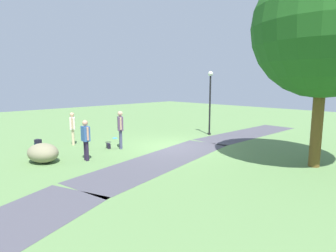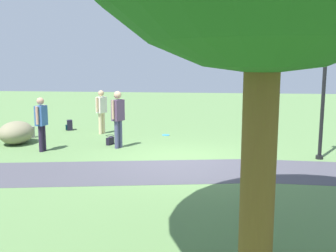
{
  "view_description": "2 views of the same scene",
  "coord_description": "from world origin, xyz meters",
  "px_view_note": "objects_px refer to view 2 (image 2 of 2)",
  "views": [
    {
      "loc": [
        9.43,
        9.34,
        3.07
      ],
      "look_at": [
        0.69,
        0.49,
        1.14
      ],
      "focal_mm": 29.91,
      "sensor_mm": 36.0,
      "label": 1
    },
    {
      "loc": [
        -0.95,
        10.34,
        2.65
      ],
      "look_at": [
        0.25,
        0.01,
        0.95
      ],
      "focal_mm": 41.83,
      "sensor_mm": 36.0,
      "label": 2
    }
  ],
  "objects_px": {
    "frisbee_on_grass": "(166,135)",
    "passerby_on_path": "(41,121)",
    "woman_with_handbag": "(118,115)",
    "man_near_boulder": "(101,109)",
    "spare_backpack_on_lawn": "(69,125)",
    "lawn_boulder": "(16,133)",
    "lamp_post": "(325,76)",
    "backpack_by_boulder": "(30,132)",
    "handbag_on_grass": "(110,140)"
  },
  "relations": [
    {
      "from": "lawn_boulder",
      "to": "lamp_post",
      "type": "bearing_deg",
      "value": 174.07
    },
    {
      "from": "man_near_boulder",
      "to": "spare_backpack_on_lawn",
      "type": "height_order",
      "value": "man_near_boulder"
    },
    {
      "from": "handbag_on_grass",
      "to": "spare_backpack_on_lawn",
      "type": "xyz_separation_m",
      "value": [
        2.31,
        -2.49,
        0.05
      ]
    },
    {
      "from": "woman_with_handbag",
      "to": "handbag_on_grass",
      "type": "bearing_deg",
      "value": -49.03
    },
    {
      "from": "spare_backpack_on_lawn",
      "to": "frisbee_on_grass",
      "type": "distance_m",
      "value": 3.97
    },
    {
      "from": "man_near_boulder",
      "to": "woman_with_handbag",
      "type": "bearing_deg",
      "value": 117.3
    },
    {
      "from": "lamp_post",
      "to": "woman_with_handbag",
      "type": "xyz_separation_m",
      "value": [
        5.87,
        -0.73,
        -1.25
      ]
    },
    {
      "from": "backpack_by_boulder",
      "to": "spare_backpack_on_lawn",
      "type": "relative_size",
      "value": 1.0
    },
    {
      "from": "man_near_boulder",
      "to": "spare_backpack_on_lawn",
      "type": "xyz_separation_m",
      "value": [
        1.49,
        -0.6,
        -0.74
      ]
    },
    {
      "from": "handbag_on_grass",
      "to": "lawn_boulder",
      "type": "bearing_deg",
      "value": 3.95
    },
    {
      "from": "man_near_boulder",
      "to": "passerby_on_path",
      "type": "xyz_separation_m",
      "value": [
        0.95,
        3.07,
        -0.0
      ]
    },
    {
      "from": "passerby_on_path",
      "to": "handbag_on_grass",
      "type": "distance_m",
      "value": 2.26
    },
    {
      "from": "lawn_boulder",
      "to": "frisbee_on_grass",
      "type": "distance_m",
      "value": 5.14
    },
    {
      "from": "lamp_post",
      "to": "handbag_on_grass",
      "type": "xyz_separation_m",
      "value": [
        6.26,
        -1.19,
        -2.15
      ]
    },
    {
      "from": "man_near_boulder",
      "to": "backpack_by_boulder",
      "type": "xyz_separation_m",
      "value": [
        2.31,
        1.11,
        -0.74
      ]
    },
    {
      "from": "handbag_on_grass",
      "to": "backpack_by_boulder",
      "type": "distance_m",
      "value": 3.23
    },
    {
      "from": "woman_with_handbag",
      "to": "man_near_boulder",
      "type": "xyz_separation_m",
      "value": [
        1.21,
        -2.35,
        -0.1
      ]
    },
    {
      "from": "spare_backpack_on_lawn",
      "to": "frisbee_on_grass",
      "type": "relative_size",
      "value": 1.47
    },
    {
      "from": "lawn_boulder",
      "to": "handbag_on_grass",
      "type": "height_order",
      "value": "lawn_boulder"
    },
    {
      "from": "handbag_on_grass",
      "to": "lamp_post",
      "type": "bearing_deg",
      "value": 169.28
    },
    {
      "from": "man_near_boulder",
      "to": "handbag_on_grass",
      "type": "xyz_separation_m",
      "value": [
        -0.82,
        1.9,
        -0.8
      ]
    },
    {
      "from": "woman_with_handbag",
      "to": "backpack_by_boulder",
      "type": "xyz_separation_m",
      "value": [
        3.53,
        -1.24,
        -0.85
      ]
    },
    {
      "from": "woman_with_handbag",
      "to": "lamp_post",
      "type": "bearing_deg",
      "value": 172.88
    },
    {
      "from": "lamp_post",
      "to": "backpack_by_boulder",
      "type": "xyz_separation_m",
      "value": [
        9.4,
        -1.98,
        -2.1
      ]
    },
    {
      "from": "woman_with_handbag",
      "to": "passerby_on_path",
      "type": "bearing_deg",
      "value": 18.38
    },
    {
      "from": "lamp_post",
      "to": "passerby_on_path",
      "type": "relative_size",
      "value": 2.3
    },
    {
      "from": "woman_with_handbag",
      "to": "passerby_on_path",
      "type": "height_order",
      "value": "woman_with_handbag"
    },
    {
      "from": "frisbee_on_grass",
      "to": "passerby_on_path",
      "type": "bearing_deg",
      "value": 41.78
    },
    {
      "from": "lawn_boulder",
      "to": "passerby_on_path",
      "type": "bearing_deg",
      "value": 144.18
    },
    {
      "from": "frisbee_on_grass",
      "to": "spare_backpack_on_lawn",
      "type": "bearing_deg",
      "value": -9.51
    },
    {
      "from": "lawn_boulder",
      "to": "passerby_on_path",
      "type": "relative_size",
      "value": 0.93
    },
    {
      "from": "lawn_boulder",
      "to": "man_near_boulder",
      "type": "height_order",
      "value": "man_near_boulder"
    },
    {
      "from": "passerby_on_path",
      "to": "spare_backpack_on_lawn",
      "type": "xyz_separation_m",
      "value": [
        0.54,
        -3.66,
        -0.74
      ]
    },
    {
      "from": "man_near_boulder",
      "to": "lamp_post",
      "type": "bearing_deg",
      "value": 156.48
    },
    {
      "from": "man_near_boulder",
      "to": "handbag_on_grass",
      "type": "bearing_deg",
      "value": 113.37
    },
    {
      "from": "backpack_by_boulder",
      "to": "frisbee_on_grass",
      "type": "relative_size",
      "value": 1.47
    },
    {
      "from": "man_near_boulder",
      "to": "spare_backpack_on_lawn",
      "type": "bearing_deg",
      "value": -21.81
    },
    {
      "from": "woman_with_handbag",
      "to": "handbag_on_grass",
      "type": "distance_m",
      "value": 1.08
    },
    {
      "from": "woman_with_handbag",
      "to": "passerby_on_path",
      "type": "relative_size",
      "value": 1.1
    },
    {
      "from": "backpack_by_boulder",
      "to": "frisbee_on_grass",
      "type": "bearing_deg",
      "value": -167.51
    },
    {
      "from": "woman_with_handbag",
      "to": "man_near_boulder",
      "type": "distance_m",
      "value": 2.65
    },
    {
      "from": "passerby_on_path",
      "to": "handbag_on_grass",
      "type": "xyz_separation_m",
      "value": [
        -1.77,
        -1.17,
        -0.8
      ]
    },
    {
      "from": "backpack_by_boulder",
      "to": "lamp_post",
      "type": "bearing_deg",
      "value": 168.12
    },
    {
      "from": "lawn_boulder",
      "to": "frisbee_on_grass",
      "type": "bearing_deg",
      "value": -156.38
    },
    {
      "from": "lamp_post",
      "to": "man_near_boulder",
      "type": "distance_m",
      "value": 7.84
    },
    {
      "from": "backpack_by_boulder",
      "to": "handbag_on_grass",
      "type": "bearing_deg",
      "value": 165.84
    },
    {
      "from": "passerby_on_path",
      "to": "woman_with_handbag",
      "type": "bearing_deg",
      "value": -161.62
    },
    {
      "from": "handbag_on_grass",
      "to": "spare_backpack_on_lawn",
      "type": "distance_m",
      "value": 3.4
    },
    {
      "from": "lawn_boulder",
      "to": "passerby_on_path",
      "type": "height_order",
      "value": "passerby_on_path"
    },
    {
      "from": "passerby_on_path",
      "to": "lamp_post",
      "type": "bearing_deg",
      "value": 179.89
    }
  ]
}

